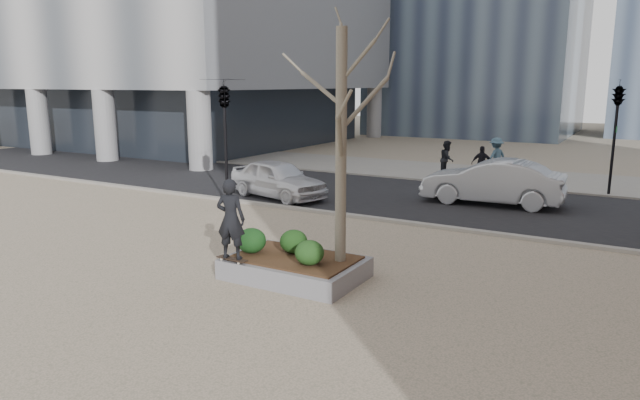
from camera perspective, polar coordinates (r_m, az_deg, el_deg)
The scene contains 18 objects.
ground at distance 13.66m, azimuth -6.07°, elevation -7.02°, with size 120.00×120.00×0.00m, color tan.
street at distance 22.25m, azimuth 9.23°, elevation 0.21°, with size 60.00×8.00×0.02m, color black.
far_sidewalk at distance 28.81m, azimuth 14.22°, elevation 2.59°, with size 60.00×6.00×0.02m, color gray.
planter at distance 13.05m, azimuth -2.51°, elevation -6.82°, with size 3.00×2.00×0.45m, color gray.
planter_mulch at distance 12.97m, azimuth -2.52°, elevation -5.79°, with size 2.70×1.70×0.04m, color #382314.
sycamore_tree at distance 12.15m, azimuth 2.14°, elevation 8.97°, with size 2.80×2.80×6.60m, color gray, non-canonical shape.
shrub_left at distance 13.29m, azimuth -6.88°, elevation -4.05°, with size 0.68×0.68×0.58m, color #113715.
shrub_middle at distance 13.20m, azimuth -2.65°, elevation -4.16°, with size 0.64×0.64×0.55m, color #183D13.
shrub_right at distance 12.34m, azimuth -1.07°, elevation -5.29°, with size 0.64×0.64×0.54m, color #113614.
skateboard at distance 12.90m, azimuth -8.79°, elevation -5.94°, with size 0.78×0.20×0.07m, color black, non-canonical shape.
skateboarder at distance 12.65m, azimuth -8.92°, elevation -1.89°, with size 0.66×0.43×1.80m, color black.
police_car at distance 21.94m, azimuth -4.25°, elevation 2.13°, with size 1.72×4.28×1.46m, color white.
car_silver at distance 21.58m, azimuth 16.86°, elevation 1.74°, with size 1.73×4.97×1.64m, color #A8AAB0.
pedestrian_a at distance 27.41m, azimuth 12.59°, elevation 4.04°, with size 0.83×0.64×1.70m, color black.
pedestrian_b at distance 28.25m, azimuth 17.17°, elevation 4.14°, with size 1.17×0.68×1.82m, color #3C596C.
pedestrian_c at distance 26.72m, azimuth 15.88°, elevation 3.54°, with size 0.92×0.38×1.56m, color black.
traffic_light_near at distance 20.85m, azimuth -9.42°, elevation 5.68°, with size 0.60×2.48×4.50m, color black, non-canonical shape.
traffic_light_far at distance 25.14m, azimuth 27.35°, elevation 5.53°, with size 0.60×2.48×4.50m, color black, non-canonical shape.
Camera 1 is at (7.68, -10.43, 4.34)m, focal length 32.00 mm.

